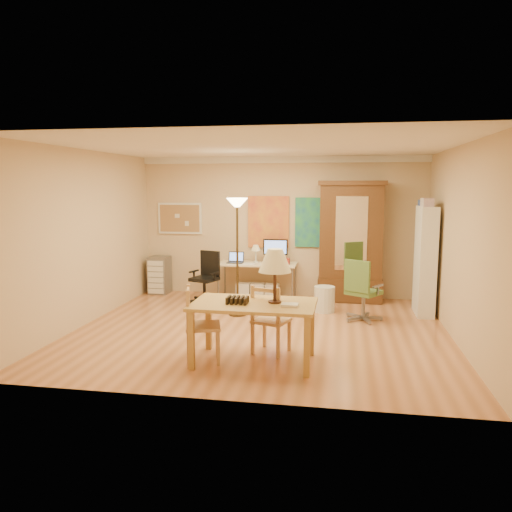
% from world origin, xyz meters
% --- Properties ---
extents(floor, '(5.50, 5.50, 0.00)m').
position_xyz_m(floor, '(0.00, 0.00, 0.00)').
color(floor, '#A5653A').
rests_on(floor, ground).
extents(crown_molding, '(5.50, 0.08, 0.12)m').
position_xyz_m(crown_molding, '(0.00, 2.46, 2.64)').
color(crown_molding, white).
rests_on(crown_molding, floor).
extents(corkboard, '(0.90, 0.04, 0.62)m').
position_xyz_m(corkboard, '(-2.05, 2.47, 1.50)').
color(corkboard, '#A5744E').
rests_on(corkboard, floor).
extents(art_panel_left, '(0.80, 0.04, 1.00)m').
position_xyz_m(art_panel_left, '(-0.25, 2.47, 1.45)').
color(art_panel_left, yellow).
rests_on(art_panel_left, floor).
extents(art_panel_right, '(0.75, 0.04, 0.95)m').
position_xyz_m(art_panel_right, '(0.65, 2.47, 1.45)').
color(art_panel_right, '#226B88').
rests_on(art_panel_right, floor).
extents(dining_table, '(1.50, 0.90, 1.40)m').
position_xyz_m(dining_table, '(0.23, -1.34, 0.89)').
color(dining_table, olive).
rests_on(dining_table, floor).
extents(ladder_chair_back, '(0.52, 0.51, 0.90)m').
position_xyz_m(ladder_chair_back, '(0.29, -1.00, 0.42)').
color(ladder_chair_back, tan).
rests_on(ladder_chair_back, floor).
extents(ladder_chair_left, '(0.52, 0.53, 0.93)m').
position_xyz_m(ladder_chair_left, '(-0.51, -1.43, 0.44)').
color(ladder_chair_left, tan).
rests_on(ladder_chair_left, floor).
extents(torchiere_lamp, '(0.35, 0.35, 1.95)m').
position_xyz_m(torchiere_lamp, '(-0.52, 0.82, 1.56)').
color(torchiere_lamp, '#3E3019').
rests_on(torchiere_lamp, floor).
extents(computer_desk, '(1.50, 0.66, 1.13)m').
position_xyz_m(computer_desk, '(-0.38, 2.15, 0.42)').
color(computer_desk, beige).
rests_on(computer_desk, floor).
extents(office_chair_black, '(0.58, 0.58, 0.94)m').
position_xyz_m(office_chair_black, '(-1.32, 1.68, 0.25)').
color(office_chair_black, black).
rests_on(office_chair_black, floor).
extents(office_chair_green, '(0.63, 0.63, 1.00)m').
position_xyz_m(office_chair_green, '(1.52, 0.81, 0.27)').
color(office_chair_green, slate).
rests_on(office_chair_green, floor).
extents(drawer_cart, '(0.37, 0.44, 0.74)m').
position_xyz_m(drawer_cart, '(-2.43, 2.24, 0.37)').
color(drawer_cart, slate).
rests_on(drawer_cart, floor).
extents(armoire, '(1.22, 0.58, 2.24)m').
position_xyz_m(armoire, '(1.34, 2.24, 0.97)').
color(armoire, '#3E2611').
rests_on(armoire, floor).
extents(bookshelf, '(0.27, 0.73, 1.81)m').
position_xyz_m(bookshelf, '(2.55, 1.42, 0.90)').
color(bookshelf, white).
rests_on(bookshelf, floor).
extents(wastebin, '(0.35, 0.35, 0.44)m').
position_xyz_m(wastebin, '(0.90, 1.29, 0.22)').
color(wastebin, silver).
rests_on(wastebin, floor).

